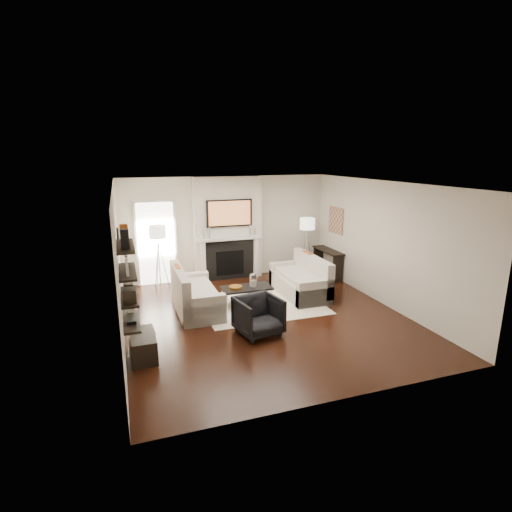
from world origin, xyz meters
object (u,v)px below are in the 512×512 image
object	(u,v)px
lamp_left_shade	(157,232)
loveseat_left_base	(197,301)
ottoman_near	(142,341)
coffee_table	(247,288)
loveseat_right_base	(299,286)
armchair	(259,314)
lamp_right_shade	(307,224)

from	to	relation	value
lamp_left_shade	loveseat_left_base	bearing A→B (deg)	-70.35
lamp_left_shade	ottoman_near	world-z (taller)	lamp_left_shade
coffee_table	lamp_left_shade	bearing A→B (deg)	134.64
loveseat_right_base	armchair	xyz separation A→B (m)	(-1.62, -1.70, 0.18)
coffee_table	lamp_left_shade	size ratio (longest dim) A/B	2.75
lamp_left_shade	ottoman_near	size ratio (longest dim) A/B	1.00
loveseat_left_base	loveseat_right_base	xyz separation A→B (m)	(2.49, 0.20, 0.00)
armchair	lamp_left_shade	bearing A→B (deg)	103.54
lamp_left_shade	lamp_right_shade	distance (m)	3.90
armchair	lamp_right_shade	world-z (taller)	lamp_right_shade
armchair	lamp_left_shade	distance (m)	3.64
loveseat_left_base	loveseat_right_base	bearing A→B (deg)	4.53
loveseat_right_base	armchair	world-z (taller)	armchair
loveseat_left_base	lamp_right_shade	distance (m)	3.85
coffee_table	ottoman_near	distance (m)	2.75
loveseat_left_base	loveseat_right_base	distance (m)	2.49
loveseat_right_base	lamp_left_shade	world-z (taller)	lamp_left_shade
ottoman_near	loveseat_right_base	bearing A→B (deg)	25.15
coffee_table	lamp_left_shade	xyz separation A→B (m)	(-1.69, 1.71, 1.05)
armchair	coffee_table	bearing A→B (deg)	69.83
coffee_table	lamp_left_shade	world-z (taller)	lamp_left_shade
armchair	lamp_left_shade	xyz separation A→B (m)	(-1.46, 3.16, 1.06)
lamp_left_shade	loveseat_right_base	bearing A→B (deg)	-25.36
lamp_left_shade	lamp_right_shade	size ratio (longest dim) A/B	1.00
coffee_table	ottoman_near	size ratio (longest dim) A/B	2.75
lamp_right_shade	lamp_left_shade	bearing A→B (deg)	178.28
loveseat_right_base	lamp_left_shade	bearing A→B (deg)	154.64
lamp_right_shade	loveseat_right_base	bearing A→B (deg)	-121.53
loveseat_left_base	loveseat_right_base	size ratio (longest dim) A/B	1.00
loveseat_right_base	loveseat_left_base	bearing A→B (deg)	-175.47
loveseat_right_base	lamp_right_shade	xyz separation A→B (m)	(0.82, 1.34, 1.24)
lamp_right_shade	loveseat_left_base	bearing A→B (deg)	-155.06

